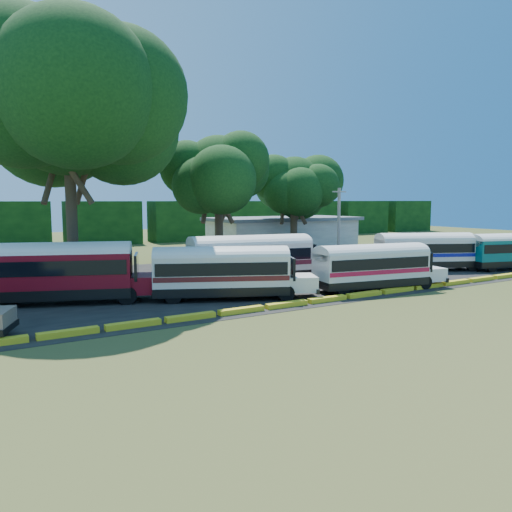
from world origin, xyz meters
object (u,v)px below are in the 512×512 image
bus_cream_west (225,269)px  bus_white_red (374,264)px  bus_red (57,269)px  tree_west (67,105)px

bus_cream_west → bus_white_red: bearing=10.7°
bus_white_red → bus_red: bearing=171.2°
bus_cream_west → bus_red: bearing=-179.6°
bus_red → tree_west: 13.19m
bus_red → bus_cream_west: 9.95m
bus_cream_west → bus_white_red: (10.19, -2.44, -0.08)m
bus_white_red → tree_west: tree_west is taller
bus_red → bus_cream_west: bearing=-3.6°
bus_red → tree_west: size_ratio=0.63×
bus_red → bus_white_red: bearing=1.7°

